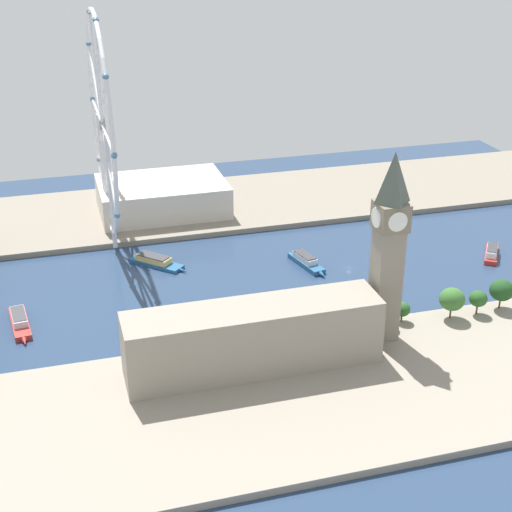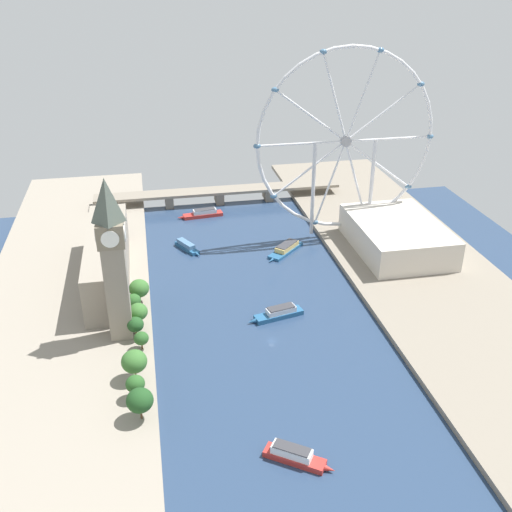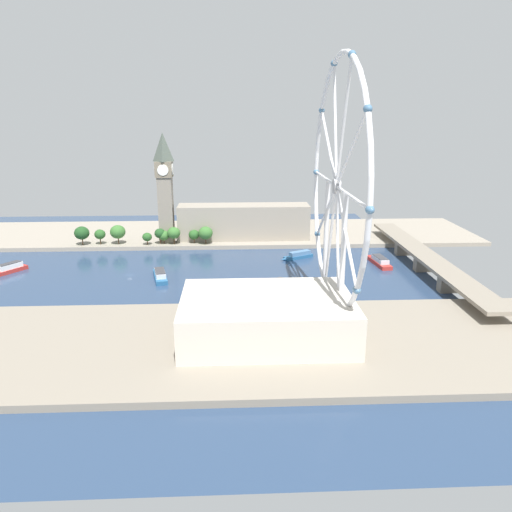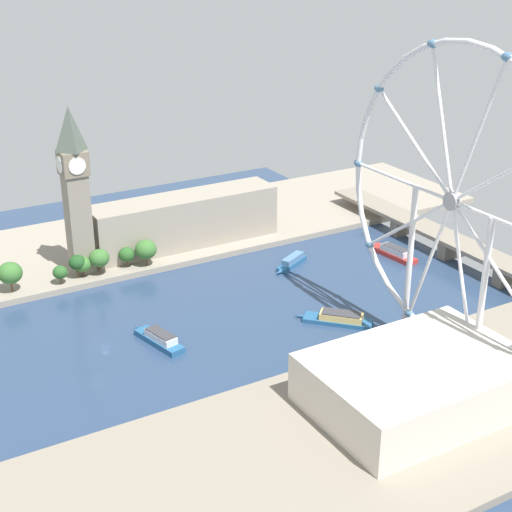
{
  "view_description": "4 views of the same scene",
  "coord_description": "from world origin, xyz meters",
  "px_view_note": "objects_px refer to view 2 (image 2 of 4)",
  "views": [
    {
      "loc": [
        -322.87,
        141.75,
        168.54
      ],
      "look_at": [
        1.59,
        49.09,
        12.04
      ],
      "focal_mm": 53.28,
      "sensor_mm": 36.0,
      "label": 1
    },
    {
      "loc": [
        -53.59,
        -233.69,
        168.06
      ],
      "look_at": [
        3.06,
        55.91,
        18.69
      ],
      "focal_mm": 41.45,
      "sensor_mm": 36.0,
      "label": 2
    },
    {
      "loc": [
        294.84,
        65.57,
        96.99
      ],
      "look_at": [
        -4.59,
        79.27,
        10.0
      ],
      "focal_mm": 34.62,
      "sensor_mm": 36.0,
      "label": 3
    },
    {
      "loc": [
        269.15,
        -84.66,
        158.01
      ],
      "look_at": [
        -12.35,
        78.04,
        19.3
      ],
      "focal_mm": 54.47,
      "sensor_mm": 36.0,
      "label": 4
    }
  ],
  "objects_px": {
    "clock_tower": "(113,259)",
    "riverside_hall": "(397,236)",
    "tour_boat_5": "(187,246)",
    "tour_boat_2": "(279,313)",
    "parliament_block": "(108,259)",
    "tour_boat_3": "(295,456)",
    "tour_boat_1": "(203,214)",
    "ferris_wheel": "(346,142)",
    "tour_boat_0": "(286,249)",
    "river_bridge": "(219,192)"
  },
  "relations": [
    {
      "from": "tour_boat_0",
      "to": "tour_boat_5",
      "type": "height_order",
      "value": "tour_boat_0"
    },
    {
      "from": "riverside_hall",
      "to": "tour_boat_2",
      "type": "distance_m",
      "value": 107.62
    },
    {
      "from": "parliament_block",
      "to": "tour_boat_3",
      "type": "xyz_separation_m",
      "value": [
        70.58,
        -150.21,
        -13.66
      ]
    },
    {
      "from": "tour_boat_0",
      "to": "tour_boat_3",
      "type": "relative_size",
      "value": 1.12
    },
    {
      "from": "tour_boat_2",
      "to": "tour_boat_5",
      "type": "relative_size",
      "value": 1.28
    },
    {
      "from": "ferris_wheel",
      "to": "tour_boat_3",
      "type": "bearing_deg",
      "value": -112.89
    },
    {
      "from": "clock_tower",
      "to": "riverside_hall",
      "type": "xyz_separation_m",
      "value": [
        169.16,
        64.32,
        -32.81
      ]
    },
    {
      "from": "parliament_block",
      "to": "tour_boat_5",
      "type": "xyz_separation_m",
      "value": [
        47.25,
        36.72,
        -14.05
      ]
    },
    {
      "from": "parliament_block",
      "to": "tour_boat_0",
      "type": "bearing_deg",
      "value": 11.17
    },
    {
      "from": "ferris_wheel",
      "to": "riverside_hall",
      "type": "relative_size",
      "value": 1.63
    },
    {
      "from": "river_bridge",
      "to": "tour_boat_1",
      "type": "xyz_separation_m",
      "value": [
        -15.55,
        -25.57,
        -5.77
      ]
    },
    {
      "from": "parliament_block",
      "to": "tour_boat_0",
      "type": "height_order",
      "value": "parliament_block"
    },
    {
      "from": "riverside_hall",
      "to": "tour_boat_3",
      "type": "xyz_separation_m",
      "value": [
        -105.89,
        -156.34,
        -9.59
      ]
    },
    {
      "from": "tour_boat_2",
      "to": "tour_boat_3",
      "type": "relative_size",
      "value": 1.23
    },
    {
      "from": "tour_boat_5",
      "to": "parliament_block",
      "type": "bearing_deg",
      "value": -79.86
    },
    {
      "from": "tour_boat_2",
      "to": "tour_boat_3",
      "type": "height_order",
      "value": "tour_boat_3"
    },
    {
      "from": "clock_tower",
      "to": "parliament_block",
      "type": "xyz_separation_m",
      "value": [
        -7.31,
        58.2,
        -28.75
      ]
    },
    {
      "from": "clock_tower",
      "to": "tour_boat_1",
      "type": "bearing_deg",
      "value": 69.15
    },
    {
      "from": "tour_boat_1",
      "to": "riverside_hall",
      "type": "bearing_deg",
      "value": 137.64
    },
    {
      "from": "tour_boat_2",
      "to": "tour_boat_5",
      "type": "xyz_separation_m",
      "value": [
        -39.71,
        89.54,
        -0.26
      ]
    },
    {
      "from": "parliament_block",
      "to": "riverside_hall",
      "type": "distance_m",
      "value": 176.62
    },
    {
      "from": "clock_tower",
      "to": "riverside_hall",
      "type": "bearing_deg",
      "value": 20.82
    },
    {
      "from": "tour_boat_0",
      "to": "tour_boat_2",
      "type": "bearing_deg",
      "value": 29.0
    },
    {
      "from": "riverside_hall",
      "to": "tour_boat_5",
      "type": "xyz_separation_m",
      "value": [
        -129.22,
        30.59,
        -9.99
      ]
    },
    {
      "from": "ferris_wheel",
      "to": "river_bridge",
      "type": "height_order",
      "value": "ferris_wheel"
    },
    {
      "from": "tour_boat_0",
      "to": "tour_boat_5",
      "type": "distance_m",
      "value": 63.56
    },
    {
      "from": "riverside_hall",
      "to": "tour_boat_0",
      "type": "xyz_separation_m",
      "value": [
        -67.51,
        15.4,
        -9.98
      ]
    },
    {
      "from": "tour_boat_0",
      "to": "tour_boat_3",
      "type": "xyz_separation_m",
      "value": [
        -38.38,
        -171.74,
        0.39
      ]
    },
    {
      "from": "ferris_wheel",
      "to": "tour_boat_3",
      "type": "height_order",
      "value": "ferris_wheel"
    },
    {
      "from": "tour_boat_2",
      "to": "tour_boat_5",
      "type": "bearing_deg",
      "value": -78.81
    },
    {
      "from": "ferris_wheel",
      "to": "riverside_hall",
      "type": "height_order",
      "value": "ferris_wheel"
    },
    {
      "from": "tour_boat_3",
      "to": "clock_tower",
      "type": "bearing_deg",
      "value": 158.8
    },
    {
      "from": "parliament_block",
      "to": "tour_boat_5",
      "type": "bearing_deg",
      "value": 37.85
    },
    {
      "from": "tour_boat_5",
      "to": "tour_boat_2",
      "type": "bearing_deg",
      "value": -3.8
    },
    {
      "from": "parliament_block",
      "to": "ferris_wheel",
      "type": "xyz_separation_m",
      "value": [
        150.66,
        39.48,
        48.07
      ]
    },
    {
      "from": "tour_boat_1",
      "to": "ferris_wheel",
      "type": "bearing_deg",
      "value": 144.34
    },
    {
      "from": "clock_tower",
      "to": "tour_boat_1",
      "type": "relative_size",
      "value": 2.41
    },
    {
      "from": "ferris_wheel",
      "to": "tour_boat_1",
      "type": "relative_size",
      "value": 3.58
    },
    {
      "from": "river_bridge",
      "to": "tour_boat_2",
      "type": "bearing_deg",
      "value": -87.23
    },
    {
      "from": "parliament_block",
      "to": "riverside_hall",
      "type": "bearing_deg",
      "value": 1.99
    },
    {
      "from": "river_bridge",
      "to": "tour_boat_5",
      "type": "xyz_separation_m",
      "value": [
        -31.62,
        -77.66,
        -5.94
      ]
    },
    {
      "from": "clock_tower",
      "to": "tour_boat_1",
      "type": "distance_m",
      "value": 162.99
    },
    {
      "from": "tour_boat_1",
      "to": "tour_boat_5",
      "type": "distance_m",
      "value": 54.51
    },
    {
      "from": "parliament_block",
      "to": "tour_boat_3",
      "type": "height_order",
      "value": "parliament_block"
    },
    {
      "from": "ferris_wheel",
      "to": "riverside_hall",
      "type": "distance_m",
      "value": 67.05
    },
    {
      "from": "ferris_wheel",
      "to": "tour_boat_0",
      "type": "relative_size",
      "value": 4.25
    },
    {
      "from": "river_bridge",
      "to": "tour_boat_2",
      "type": "height_order",
      "value": "river_bridge"
    },
    {
      "from": "clock_tower",
      "to": "tour_boat_2",
      "type": "bearing_deg",
      "value": 3.86
    },
    {
      "from": "parliament_block",
      "to": "tour_boat_5",
      "type": "relative_size",
      "value": 4.14
    },
    {
      "from": "clock_tower",
      "to": "tour_boat_1",
      "type": "xyz_separation_m",
      "value": [
        56.0,
        147.01,
        -42.63
      ]
    }
  ]
}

